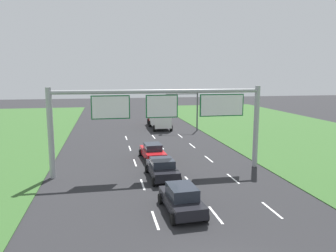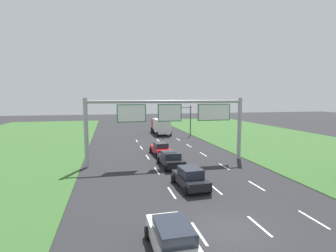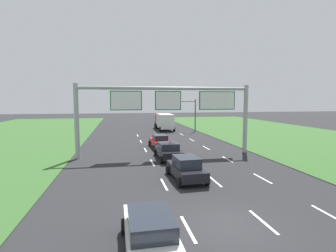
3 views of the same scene
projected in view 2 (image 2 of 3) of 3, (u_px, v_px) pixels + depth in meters
ground_plane at (230, 230)px, 14.01m from camera, size 200.00×200.00×0.00m
lane_dashes_inner_left at (172, 193)px, 19.43m from camera, size 0.14×50.40×0.01m
lane_dashes_inner_right at (216, 189)px, 20.21m from camera, size 0.14×50.40×0.01m
lane_dashes_slip at (256, 186)px, 20.99m from camera, size 0.14×50.40×0.01m
car_near_red at (173, 239)px, 11.57m from camera, size 2.00×4.36×1.57m
car_lead_silver at (171, 159)px, 26.72m from camera, size 2.22×4.53×1.52m
car_mid_lane at (161, 149)px, 32.23m from camera, size 2.23×4.53×1.52m
car_far_ahead at (190, 178)px, 20.44m from camera, size 2.26×4.23×1.62m
box_truck at (161, 126)px, 50.48m from camera, size 2.72×7.89×2.95m
sign_gantry at (171, 117)px, 27.96m from camera, size 17.24×0.44×7.00m
traffic_light_mast at (180, 115)px, 47.51m from camera, size 4.76×0.49×5.60m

